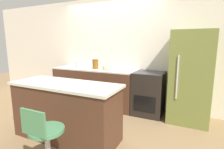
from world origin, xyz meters
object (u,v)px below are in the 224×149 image
at_px(refrigerator, 190,77).
at_px(oven_range, 149,93).
at_px(mixing_bowl, 107,67).
at_px(stool_chair, 45,142).
at_px(kettle, 79,64).

bearing_deg(refrigerator, oven_range, 178.41).
xyz_separation_m(refrigerator, mixing_bowl, (-1.79, 0.02, 0.08)).
height_order(stool_chair, kettle, kettle).
distance_m(kettle, mixing_bowl, 0.81).
distance_m(refrigerator, stool_chair, 2.71).
height_order(kettle, mixing_bowl, kettle).
relative_size(refrigerator, kettle, 8.46).
bearing_deg(kettle, oven_range, -0.04).
xyz_separation_m(oven_range, refrigerator, (0.79, -0.02, 0.42)).
bearing_deg(kettle, mixing_bowl, 0.00).
relative_size(stool_chair, mixing_bowl, 3.83).
height_order(oven_range, mixing_bowl, mixing_bowl).
distance_m(refrigerator, mixing_bowl, 1.80).
bearing_deg(oven_range, refrigerator, -1.59).
bearing_deg(oven_range, mixing_bowl, 179.94).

